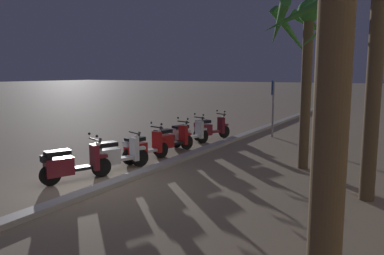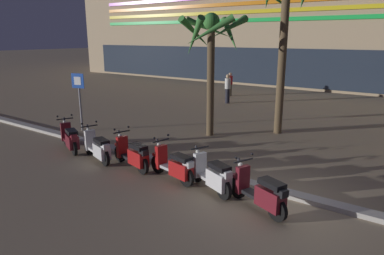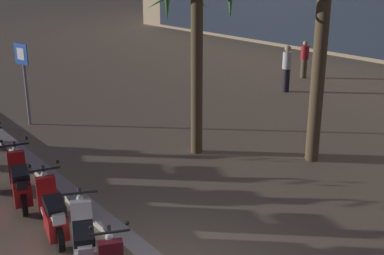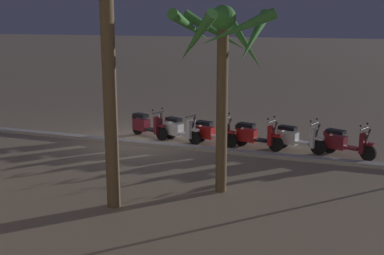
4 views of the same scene
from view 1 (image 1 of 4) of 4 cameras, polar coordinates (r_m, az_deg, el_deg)
name	(u,v)px [view 1 (image 1 of 4)]	position (r m, az deg, el deg)	size (l,w,h in m)	color
ground_plane	(94,186)	(9.76, -14.37, -8.35)	(200.00, 200.00, 0.00)	#9E896B
curb_strip	(106,186)	(9.47, -12.61, -8.42)	(60.00, 0.36, 0.12)	#BCB7AD
scooter_maroon_tail_end	(209,129)	(15.66, 2.57, -0.21)	(1.74, 0.92, 1.17)	black
scooter_white_mid_front	(187,134)	(14.36, -0.74, -1.00)	(1.79, 0.81, 1.17)	black
scooter_red_mid_rear	(170,140)	(13.12, -3.27, -1.84)	(1.81, 0.74, 1.17)	black
scooter_red_last_in_row	(143,148)	(11.87, -7.31, -3.01)	(1.76, 0.70, 1.17)	black
scooter_white_mid_centre	(116,155)	(10.94, -11.25, -4.01)	(1.67, 0.88, 1.04)	black
scooter_maroon_lead_nearest	(71,164)	(10.11, -17.58, -5.23)	(1.75, 0.90, 1.17)	black
crossing_sign	(273,102)	(16.60, 11.89, 3.76)	(0.59, 0.18, 2.40)	#939399
palm_tree_far_corner	(308,39)	(11.28, 16.81, 12.45)	(2.63, 2.67, 4.71)	brown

